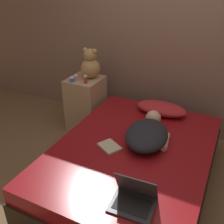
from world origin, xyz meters
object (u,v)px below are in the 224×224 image
teddy_bear (90,65)px  bottle_red (86,79)px  person_lying (148,133)px  laptop (134,198)px  bottle_blue (72,80)px  pillow (161,108)px  bottle_pink (76,78)px  book (109,147)px

teddy_bear → bottle_red: size_ratio=3.86×
person_lying → bottle_red: 1.13m
person_lying → bottle_red: (-1.00, 0.48, 0.23)m
laptop → bottle_blue: bearing=133.9°
pillow → person_lying: person_lying is taller
bottle_pink → person_lying: bearing=-23.3°
teddy_bear → book: teddy_bear is taller
bottle_red → book: size_ratio=0.39×
teddy_bear → book: (0.75, -0.95, -0.43)m
bottle_blue → bottle_pink: bottle_pink is taller
laptop → bottle_blue: (-1.35, 1.26, 0.25)m
bottle_blue → pillow: bearing=8.7°
person_lying → bottle_red: bearing=146.1°
pillow → bottle_red: (-0.96, -0.13, 0.25)m
bottle_red → pillow: bearing=7.8°
bottle_red → bottle_blue: bearing=-166.5°
bottle_pink → pillow: bearing=6.1°
bottle_red → bottle_blue: 0.18m
teddy_bear → laptop: bearing=-50.9°
bottle_blue → book: bearing=-39.0°
book → person_lying: bearing=43.8°
laptop → teddy_bear: 1.96m
teddy_bear → bottle_pink: 0.25m
pillow → teddy_bear: bearing=176.4°
laptop → bottle_red: size_ratio=3.31×
teddy_bear → book: 1.28m
pillow → bottle_red: bearing=-172.2°
bottle_red → teddy_bear: bearing=100.8°
person_lying → book: person_lying is taller
bottle_blue → laptop: bearing=-42.9°
laptop → bottle_red: (-1.18, 1.30, 0.27)m
teddy_bear → bottle_blue: size_ratio=6.27×
pillow → teddy_bear: size_ratio=1.54×
pillow → bottle_blue: (-1.13, -0.17, 0.23)m
teddy_bear → bottle_pink: size_ratio=5.00×
book → bottle_blue: bearing=141.0°
laptop → book: laptop is taller
bottle_blue → bottle_pink: 0.06m
pillow → bottle_red: size_ratio=5.97×
teddy_bear → bottle_red: 0.23m
bottle_red → book: (0.71, -0.76, -0.31)m
pillow → bottle_red: bottle_red is taller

